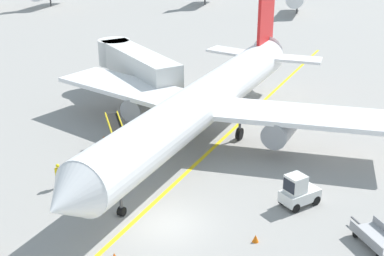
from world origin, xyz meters
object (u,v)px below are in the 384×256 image
(baggage_tug_near_wing, at_px, (298,192))
(safety_cone_wingtip_left, at_px, (104,139))
(belt_loader_forward_hold, at_px, (121,148))
(safety_cone_nose_right, at_px, (112,115))
(jet_bridge, at_px, (133,62))
(baggage_cart_empty_trailing, at_px, (377,238))
(airliner, at_px, (207,100))
(safety_cone_nose_left, at_px, (114,256))
(ground_crew_marshaller, at_px, (58,175))
(safety_cone_wingtip_right, at_px, (256,238))

(baggage_tug_near_wing, distance_m, safety_cone_wingtip_left, 16.45)
(belt_loader_forward_hold, xyz_separation_m, safety_cone_nose_right, (-4.11, 7.24, -0.56))
(jet_bridge, distance_m, safety_cone_wingtip_left, 10.86)
(baggage_cart_empty_trailing, relative_size, safety_cone_wingtip_left, 8.01)
(airliner, bearing_deg, safety_cone_nose_left, -91.61)
(airliner, relative_size, safety_cone_wingtip_left, 80.16)
(airliner, height_order, safety_cone_wingtip_left, airliner)
(baggage_tug_near_wing, relative_size, safety_cone_wingtip_left, 6.06)
(safety_cone_nose_right, bearing_deg, jet_bridge, 91.91)
(jet_bridge, height_order, baggage_cart_empty_trailing, jet_bridge)
(airliner, relative_size, safety_cone_nose_left, 80.16)
(jet_bridge, bearing_deg, safety_cone_wingtip_left, -80.27)
(jet_bridge, bearing_deg, airliner, -39.89)
(airliner, distance_m, ground_crew_marshaller, 12.51)
(airliner, height_order, jet_bridge, airliner)
(safety_cone_wingtip_left, bearing_deg, baggage_cart_empty_trailing, -22.58)
(belt_loader_forward_hold, height_order, safety_cone_wingtip_left, belt_loader_forward_hold)
(jet_bridge, height_order, safety_cone_nose_left, jet_bridge)
(safety_cone_nose_left, bearing_deg, safety_cone_wingtip_left, 117.86)
(jet_bridge, relative_size, baggage_tug_near_wing, 4.18)
(belt_loader_forward_hold, bearing_deg, safety_cone_wingtip_right, -33.51)
(baggage_tug_near_wing, bearing_deg, safety_cone_wingtip_right, -110.79)
(safety_cone_nose_left, height_order, safety_cone_nose_right, same)
(belt_loader_forward_hold, bearing_deg, baggage_cart_empty_trailing, -18.70)
(baggage_tug_near_wing, distance_m, baggage_cart_empty_trailing, 5.46)
(safety_cone_nose_left, distance_m, safety_cone_wingtip_right, 7.60)
(ground_crew_marshaller, xyz_separation_m, safety_cone_wingtip_right, (13.29, -2.25, -0.69))
(baggage_cart_empty_trailing, xyz_separation_m, ground_crew_marshaller, (-19.54, 0.72, 0.44))
(safety_cone_wingtip_right, bearing_deg, belt_loader_forward_hold, 146.49)
(safety_cone_nose_right, relative_size, safety_cone_wingtip_right, 1.00)
(baggage_tug_near_wing, bearing_deg, ground_crew_marshaller, -171.30)
(safety_cone_nose_left, distance_m, safety_cone_nose_right, 20.41)
(jet_bridge, xyz_separation_m, belt_loader_forward_hold, (4.29, -12.61, -2.77))
(airliner, xyz_separation_m, safety_cone_nose_right, (-9.21, 2.48, -3.20))
(baggage_cart_empty_trailing, bearing_deg, belt_loader_forward_hold, 161.30)
(ground_crew_marshaller, xyz_separation_m, safety_cone_nose_left, (6.66, -5.98, -0.69))
(airliner, bearing_deg, safety_cone_wingtip_left, -162.94)
(airliner, xyz_separation_m, safety_cone_wingtip_right, (6.18, -12.23, -3.20))
(baggage_tug_near_wing, relative_size, baggage_cart_empty_trailing, 0.76)
(baggage_cart_empty_trailing, bearing_deg, baggage_tug_near_wing, 146.31)
(airliner, distance_m, safety_cone_nose_right, 10.06)
(belt_loader_forward_hold, bearing_deg, safety_cone_wingtip_left, 136.45)
(jet_bridge, height_order, ground_crew_marshaller, jet_bridge)
(belt_loader_forward_hold, xyz_separation_m, baggage_cart_empty_trailing, (17.53, -5.93, -0.31))
(jet_bridge, height_order, belt_loader_forward_hold, jet_bridge)
(jet_bridge, bearing_deg, safety_cone_wingtip_right, -52.20)
(safety_cone_nose_right, relative_size, safety_cone_wingtip_left, 1.00)
(baggage_cart_empty_trailing, distance_m, ground_crew_marshaller, 19.56)
(jet_bridge, xyz_separation_m, baggage_cart_empty_trailing, (21.82, -18.54, -3.07))
(ground_crew_marshaller, height_order, safety_cone_wingtip_right, ground_crew_marshaller)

